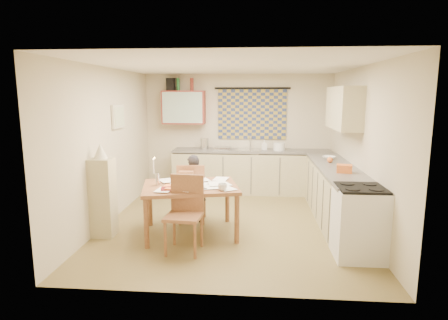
# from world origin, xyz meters

# --- Properties ---
(floor) EXTENTS (4.00, 4.50, 0.02)m
(floor) POSITION_xyz_m (0.00, 0.00, -0.01)
(floor) COLOR brown
(floor) RESTS_ON ground
(ceiling) EXTENTS (4.00, 4.50, 0.02)m
(ceiling) POSITION_xyz_m (0.00, 0.00, 2.51)
(ceiling) COLOR white
(ceiling) RESTS_ON floor
(wall_back) EXTENTS (4.00, 0.02, 2.50)m
(wall_back) POSITION_xyz_m (0.00, 2.26, 1.25)
(wall_back) COLOR beige
(wall_back) RESTS_ON floor
(wall_front) EXTENTS (4.00, 0.02, 2.50)m
(wall_front) POSITION_xyz_m (0.00, -2.26, 1.25)
(wall_front) COLOR beige
(wall_front) RESTS_ON floor
(wall_left) EXTENTS (0.02, 4.50, 2.50)m
(wall_left) POSITION_xyz_m (-2.01, 0.00, 1.25)
(wall_left) COLOR beige
(wall_left) RESTS_ON floor
(wall_right) EXTENTS (0.02, 4.50, 2.50)m
(wall_right) POSITION_xyz_m (2.01, 0.00, 1.25)
(wall_right) COLOR beige
(wall_right) RESTS_ON floor
(window_blind) EXTENTS (1.45, 0.03, 1.05)m
(window_blind) POSITION_xyz_m (0.30, 2.22, 1.65)
(window_blind) COLOR navy
(window_blind) RESTS_ON wall_back
(curtain_rod) EXTENTS (1.60, 0.04, 0.04)m
(curtain_rod) POSITION_xyz_m (0.30, 2.20, 2.20)
(curtain_rod) COLOR black
(curtain_rod) RESTS_ON wall_back
(wall_cabinet) EXTENTS (0.90, 0.34, 0.70)m
(wall_cabinet) POSITION_xyz_m (-1.15, 2.08, 1.80)
(wall_cabinet) COLOR maroon
(wall_cabinet) RESTS_ON wall_back
(wall_cabinet_glass) EXTENTS (0.84, 0.02, 0.64)m
(wall_cabinet_glass) POSITION_xyz_m (-1.15, 1.91, 1.80)
(wall_cabinet_glass) COLOR #99B2A5
(wall_cabinet_glass) RESTS_ON wall_back
(upper_cabinet_right) EXTENTS (0.34, 1.30, 0.70)m
(upper_cabinet_right) POSITION_xyz_m (1.83, 0.55, 1.85)
(upper_cabinet_right) COLOR tan
(upper_cabinet_right) RESTS_ON wall_right
(framed_print) EXTENTS (0.04, 0.50, 0.40)m
(framed_print) POSITION_xyz_m (-1.97, 0.40, 1.70)
(framed_print) COLOR beige
(framed_print) RESTS_ON wall_left
(print_canvas) EXTENTS (0.01, 0.42, 0.32)m
(print_canvas) POSITION_xyz_m (-1.95, 0.40, 1.70)
(print_canvas) COLOR white
(print_canvas) RESTS_ON wall_left
(counter_back) EXTENTS (3.30, 0.62, 0.92)m
(counter_back) POSITION_xyz_m (0.30, 1.95, 0.45)
(counter_back) COLOR tan
(counter_back) RESTS_ON floor
(counter_right) EXTENTS (0.62, 2.95, 0.92)m
(counter_right) POSITION_xyz_m (1.70, 0.20, 0.45)
(counter_right) COLOR tan
(counter_right) RESTS_ON floor
(stove) EXTENTS (0.60, 0.60, 0.93)m
(stove) POSITION_xyz_m (1.70, -1.18, 0.46)
(stove) COLOR white
(stove) RESTS_ON floor
(sink) EXTENTS (0.67, 0.60, 0.10)m
(sink) POSITION_xyz_m (0.27, 1.95, 0.88)
(sink) COLOR silver
(sink) RESTS_ON counter_back
(tap) EXTENTS (0.03, 0.03, 0.28)m
(tap) POSITION_xyz_m (0.27, 2.13, 1.06)
(tap) COLOR silver
(tap) RESTS_ON counter_back
(dish_rack) EXTENTS (0.37, 0.32, 0.06)m
(dish_rack) POSITION_xyz_m (-0.31, 1.95, 0.95)
(dish_rack) COLOR silver
(dish_rack) RESTS_ON counter_back
(kettle) EXTENTS (0.23, 0.23, 0.24)m
(kettle) POSITION_xyz_m (-0.69, 1.95, 1.04)
(kettle) COLOR silver
(kettle) RESTS_ON counter_back
(mixing_bowl) EXTENTS (0.30, 0.30, 0.16)m
(mixing_bowl) POSITION_xyz_m (0.88, 1.95, 1.00)
(mixing_bowl) COLOR white
(mixing_bowl) RESTS_ON counter_back
(soap_bottle) EXTENTS (0.15, 0.15, 0.21)m
(soap_bottle) POSITION_xyz_m (0.57, 2.00, 1.02)
(soap_bottle) COLOR white
(soap_bottle) RESTS_ON counter_back
(bowl) EXTENTS (0.34, 0.34, 0.06)m
(bowl) POSITION_xyz_m (1.70, 0.92, 0.95)
(bowl) COLOR white
(bowl) RESTS_ON counter_right
(orange_bag) EXTENTS (0.25, 0.20, 0.12)m
(orange_bag) POSITION_xyz_m (1.70, -0.26, 0.98)
(orange_bag) COLOR orange
(orange_bag) RESTS_ON counter_right
(fruit_orange) EXTENTS (0.10, 0.10, 0.10)m
(fruit_orange) POSITION_xyz_m (1.65, 0.56, 0.97)
(fruit_orange) COLOR orange
(fruit_orange) RESTS_ON counter_right
(speaker) EXTENTS (0.17, 0.21, 0.26)m
(speaker) POSITION_xyz_m (-1.42, 2.08, 2.28)
(speaker) COLOR black
(speaker) RESTS_ON wall_cabinet
(bottle_green) EXTENTS (0.08, 0.08, 0.26)m
(bottle_green) POSITION_xyz_m (-1.26, 2.08, 2.28)
(bottle_green) COLOR #195926
(bottle_green) RESTS_ON wall_cabinet
(bottle_brown) EXTENTS (0.08, 0.08, 0.26)m
(bottle_brown) POSITION_xyz_m (-0.97, 2.08, 2.28)
(bottle_brown) COLOR maroon
(bottle_brown) RESTS_ON wall_cabinet
(dining_table) EXTENTS (1.56, 1.31, 0.75)m
(dining_table) POSITION_xyz_m (-0.58, -0.54, 0.38)
(dining_table) COLOR brown
(dining_table) RESTS_ON floor
(chair_far) EXTENTS (0.47, 0.47, 0.98)m
(chair_far) POSITION_xyz_m (-0.65, 0.02, 0.30)
(chair_far) COLOR brown
(chair_far) RESTS_ON floor
(chair_near) EXTENTS (0.49, 0.49, 1.01)m
(chair_near) POSITION_xyz_m (-0.55, -1.17, 0.31)
(chair_near) COLOR brown
(chair_near) RESTS_ON floor
(person) EXTENTS (0.42, 0.29, 1.12)m
(person) POSITION_xyz_m (-0.62, 0.01, 0.56)
(person) COLOR black
(person) RESTS_ON floor
(shelf_stand) EXTENTS (0.32, 0.30, 1.16)m
(shelf_stand) POSITION_xyz_m (-1.84, -0.72, 0.58)
(shelf_stand) COLOR tan
(shelf_stand) RESTS_ON floor
(lampshade) EXTENTS (0.20, 0.20, 0.22)m
(lampshade) POSITION_xyz_m (-1.84, -0.72, 1.27)
(lampshade) COLOR beige
(lampshade) RESTS_ON shelf_stand
(letter_rack) EXTENTS (0.22, 0.10, 0.16)m
(letter_rack) POSITION_xyz_m (-0.68, -0.30, 0.83)
(letter_rack) COLOR brown
(letter_rack) RESTS_ON dining_table
(mug) EXTENTS (0.14, 0.14, 0.10)m
(mug) POSITION_xyz_m (-0.08, -0.81, 0.80)
(mug) COLOR white
(mug) RESTS_ON dining_table
(magazine) EXTENTS (0.27, 0.31, 0.02)m
(magazine) POSITION_xyz_m (-0.94, -0.86, 0.76)
(magazine) COLOR maroon
(magazine) RESTS_ON dining_table
(book) EXTENTS (0.23, 0.28, 0.02)m
(book) POSITION_xyz_m (-0.95, -0.70, 0.76)
(book) COLOR orange
(book) RESTS_ON dining_table
(orange_box) EXTENTS (0.13, 0.09, 0.04)m
(orange_box) POSITION_xyz_m (-0.81, -0.89, 0.77)
(orange_box) COLOR orange
(orange_box) RESTS_ON dining_table
(eyeglasses) EXTENTS (0.14, 0.09, 0.02)m
(eyeglasses) POSITION_xyz_m (-0.36, -0.79, 0.76)
(eyeglasses) COLOR black
(eyeglasses) RESTS_ON dining_table
(candle_holder) EXTENTS (0.08, 0.08, 0.18)m
(candle_holder) POSITION_xyz_m (-1.06, -0.57, 0.84)
(candle_holder) COLOR silver
(candle_holder) RESTS_ON dining_table
(candle) EXTENTS (0.03, 0.03, 0.22)m
(candle) POSITION_xyz_m (-1.10, -0.62, 1.04)
(candle) COLOR white
(candle) RESTS_ON dining_table
(candle_flame) EXTENTS (0.02, 0.02, 0.02)m
(candle_flame) POSITION_xyz_m (-1.08, -0.60, 1.16)
(candle_flame) COLOR #FFCC66
(candle_flame) RESTS_ON dining_table
(papers) EXTENTS (1.28, 1.05, 0.03)m
(papers) POSITION_xyz_m (-0.46, -0.54, 0.77)
(papers) COLOR white
(papers) RESTS_ON dining_table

